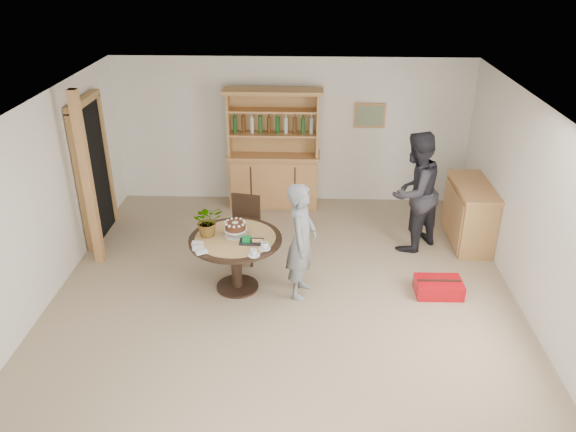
# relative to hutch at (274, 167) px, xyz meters

# --- Properties ---
(ground) EXTENTS (7.00, 7.00, 0.00)m
(ground) POSITION_rel_hutch_xyz_m (0.30, -3.24, -0.69)
(ground) COLOR tan
(ground) RESTS_ON ground
(room_shell) EXTENTS (6.04, 7.04, 2.52)m
(room_shell) POSITION_rel_hutch_xyz_m (0.30, -3.23, 1.05)
(room_shell) COLOR white
(room_shell) RESTS_ON ground
(doorway) EXTENTS (0.13, 1.10, 2.18)m
(doorway) POSITION_rel_hutch_xyz_m (-2.63, -1.24, 0.42)
(doorway) COLOR black
(doorway) RESTS_ON ground
(pine_post) EXTENTS (0.12, 0.12, 2.50)m
(pine_post) POSITION_rel_hutch_xyz_m (-2.40, -2.04, 0.56)
(pine_post) COLOR tan
(pine_post) RESTS_ON ground
(hutch) EXTENTS (1.62, 0.54, 2.04)m
(hutch) POSITION_rel_hutch_xyz_m (0.00, 0.00, 0.00)
(hutch) COLOR tan
(hutch) RESTS_ON ground
(sideboard) EXTENTS (0.54, 1.26, 0.94)m
(sideboard) POSITION_rel_hutch_xyz_m (3.04, -1.24, -0.22)
(sideboard) COLOR tan
(sideboard) RESTS_ON ground
(dining_table) EXTENTS (1.20, 1.20, 0.76)m
(dining_table) POSITION_rel_hutch_xyz_m (-0.33, -2.66, -0.08)
(dining_table) COLOR black
(dining_table) RESTS_ON ground
(dining_chair) EXTENTS (0.50, 0.50, 0.95)m
(dining_chair) POSITION_rel_hutch_xyz_m (-0.32, -1.84, -0.15)
(dining_chair) COLOR black
(dining_chair) RESTS_ON ground
(birthday_cake) EXTENTS (0.30, 0.30, 0.20)m
(birthday_cake) POSITION_rel_hutch_xyz_m (-0.33, -2.61, 0.19)
(birthday_cake) COLOR white
(birthday_cake) RESTS_ON dining_table
(flower_vase) EXTENTS (0.47, 0.44, 0.42)m
(flower_vase) POSITION_rel_hutch_xyz_m (-0.68, -2.61, 0.28)
(flower_vase) COLOR #3F7233
(flower_vase) RESTS_ON dining_table
(gift_tray) EXTENTS (0.30, 0.20, 0.08)m
(gift_tray) POSITION_rel_hutch_xyz_m (-0.12, -2.79, 0.10)
(gift_tray) COLOR black
(gift_tray) RESTS_ON dining_table
(coffee_cup_a) EXTENTS (0.15, 0.15, 0.09)m
(coffee_cup_a) POSITION_rel_hutch_xyz_m (0.07, -2.94, 0.11)
(coffee_cup_a) COLOR white
(coffee_cup_a) RESTS_ON dining_table
(coffee_cup_b) EXTENTS (0.15, 0.15, 0.08)m
(coffee_cup_b) POSITION_rel_hutch_xyz_m (-0.05, -3.11, 0.11)
(coffee_cup_b) COLOR white
(coffee_cup_b) RESTS_ON dining_table
(napkins) EXTENTS (0.24, 0.33, 0.03)m
(napkins) POSITION_rel_hutch_xyz_m (-0.74, -2.98, 0.09)
(napkins) COLOR white
(napkins) RESTS_ON dining_table
(teen_boy) EXTENTS (0.47, 0.63, 1.56)m
(teen_boy) POSITION_rel_hutch_xyz_m (0.52, -2.76, 0.09)
(teen_boy) COLOR slate
(teen_boy) RESTS_ON ground
(adult_person) EXTENTS (1.11, 1.10, 1.81)m
(adult_person) POSITION_rel_hutch_xyz_m (2.13, -1.45, 0.21)
(adult_person) COLOR black
(adult_person) RESTS_ON ground
(red_suitcase) EXTENTS (0.61, 0.41, 0.21)m
(red_suitcase) POSITION_rel_hutch_xyz_m (2.32, -2.72, -0.59)
(red_suitcase) COLOR #B80912
(red_suitcase) RESTS_ON ground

